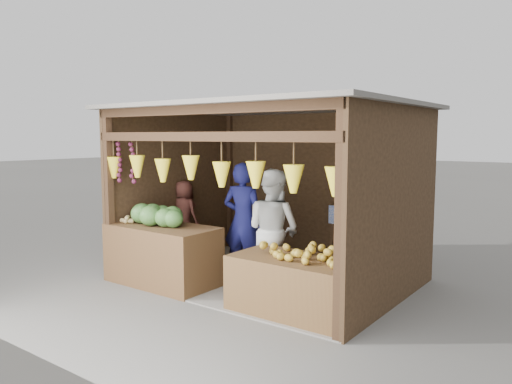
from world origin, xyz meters
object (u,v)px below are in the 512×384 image
man_standing (243,221)px  counter_right (296,286)px  vendor_seated (184,213)px  woman_standing (273,230)px  counter_left (163,255)px

man_standing → counter_right: bearing=137.2°
counter_right → man_standing: size_ratio=0.90×
counter_right → man_standing: man_standing is taller
vendor_seated → woman_standing: bearing=171.7°
man_standing → woman_standing: size_ratio=1.04×
counter_left → man_standing: (0.79, 0.95, 0.46)m
counter_right → woman_standing: 1.16m
counter_left → man_standing: bearing=50.1°
counter_left → vendor_seated: vendor_seated is taller
counter_right → man_standing: 1.82m
man_standing → vendor_seated: size_ratio=1.57×
man_standing → vendor_seated: bearing=-21.0°
woman_standing → vendor_seated: 2.22m
counter_left → vendor_seated: (-0.69, 1.16, 0.42)m
woman_standing → man_standing: bearing=-9.4°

